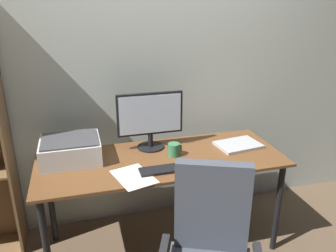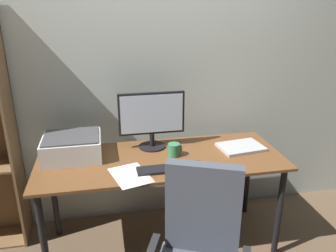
{
  "view_description": "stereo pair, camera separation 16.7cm",
  "coord_description": "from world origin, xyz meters",
  "px_view_note": "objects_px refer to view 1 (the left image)",
  "views": [
    {
      "loc": [
        -0.53,
        -2.09,
        1.79
      ],
      "look_at": [
        0.05,
        0.02,
        0.97
      ],
      "focal_mm": 36.25,
      "sensor_mm": 36.0,
      "label": 1
    },
    {
      "loc": [
        -0.37,
        -2.12,
        1.79
      ],
      "look_at": [
        0.05,
        0.02,
        0.97
      ],
      "focal_mm": 36.25,
      "sensor_mm": 36.0,
      "label": 2
    }
  ],
  "objects_px": {
    "monitor": "(150,117)",
    "mouse": "(198,165)",
    "keyboard": "(162,170)",
    "laptop": "(238,145)",
    "printer": "(71,150)",
    "coffee_mug": "(174,150)",
    "desk": "(162,168)"
  },
  "relations": [
    {
      "from": "desk",
      "to": "coffee_mug",
      "type": "xyz_separation_m",
      "value": [
        0.09,
        0.01,
        0.13
      ]
    },
    {
      "from": "coffee_mug",
      "to": "laptop",
      "type": "height_order",
      "value": "coffee_mug"
    },
    {
      "from": "keyboard",
      "to": "laptop",
      "type": "height_order",
      "value": "laptop"
    },
    {
      "from": "laptop",
      "to": "printer",
      "type": "distance_m",
      "value": 1.23
    },
    {
      "from": "laptop",
      "to": "monitor",
      "type": "bearing_deg",
      "value": 159.25
    },
    {
      "from": "desk",
      "to": "coffee_mug",
      "type": "bearing_deg",
      "value": 8.85
    },
    {
      "from": "keyboard",
      "to": "monitor",
      "type": "bearing_deg",
      "value": 87.3
    },
    {
      "from": "mouse",
      "to": "coffee_mug",
      "type": "relative_size",
      "value": 0.96
    },
    {
      "from": "laptop",
      "to": "printer",
      "type": "height_order",
      "value": "printer"
    },
    {
      "from": "mouse",
      "to": "laptop",
      "type": "bearing_deg",
      "value": 37.83
    },
    {
      "from": "monitor",
      "to": "coffee_mug",
      "type": "xyz_separation_m",
      "value": [
        0.13,
        -0.18,
        -0.19
      ]
    },
    {
      "from": "keyboard",
      "to": "laptop",
      "type": "xyz_separation_m",
      "value": [
        0.66,
        0.23,
        0.0
      ]
    },
    {
      "from": "monitor",
      "to": "mouse",
      "type": "distance_m",
      "value": 0.51
    },
    {
      "from": "mouse",
      "to": "printer",
      "type": "height_order",
      "value": "printer"
    },
    {
      "from": "keyboard",
      "to": "printer",
      "type": "relative_size",
      "value": 0.72
    },
    {
      "from": "monitor",
      "to": "keyboard",
      "type": "relative_size",
      "value": 1.67
    },
    {
      "from": "monitor",
      "to": "desk",
      "type": "bearing_deg",
      "value": -79.67
    },
    {
      "from": "keyboard",
      "to": "coffee_mug",
      "type": "height_order",
      "value": "coffee_mug"
    },
    {
      "from": "desk",
      "to": "keyboard",
      "type": "bearing_deg",
      "value": -104.54
    },
    {
      "from": "laptop",
      "to": "mouse",
      "type": "bearing_deg",
      "value": -157.58
    },
    {
      "from": "monitor",
      "to": "mouse",
      "type": "bearing_deg",
      "value": -58.88
    },
    {
      "from": "desk",
      "to": "laptop",
      "type": "distance_m",
      "value": 0.62
    },
    {
      "from": "monitor",
      "to": "keyboard",
      "type": "xyz_separation_m",
      "value": [
        -0.01,
        -0.38,
        -0.23
      ]
    },
    {
      "from": "coffee_mug",
      "to": "printer",
      "type": "bearing_deg",
      "value": 170.26
    },
    {
      "from": "keyboard",
      "to": "printer",
      "type": "height_order",
      "value": "printer"
    },
    {
      "from": "desk",
      "to": "coffee_mug",
      "type": "distance_m",
      "value": 0.16
    },
    {
      "from": "monitor",
      "to": "printer",
      "type": "relative_size",
      "value": 1.21
    },
    {
      "from": "monitor",
      "to": "coffee_mug",
      "type": "bearing_deg",
      "value": -54.18
    },
    {
      "from": "monitor",
      "to": "printer",
      "type": "height_order",
      "value": "monitor"
    },
    {
      "from": "keyboard",
      "to": "coffee_mug",
      "type": "distance_m",
      "value": 0.25
    },
    {
      "from": "laptop",
      "to": "desk",
      "type": "bearing_deg",
      "value": 176.33
    },
    {
      "from": "monitor",
      "to": "keyboard",
      "type": "distance_m",
      "value": 0.45
    }
  ]
}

